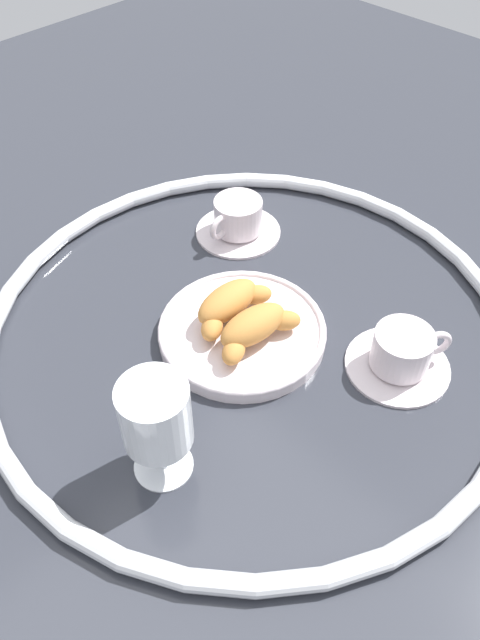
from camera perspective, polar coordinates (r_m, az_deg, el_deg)
ground_plane at (r=0.86m, az=0.84°, el=-1.05°), size 2.20×2.20×0.00m
table_chrome_rim at (r=0.85m, az=0.85°, el=-0.50°), size 0.72×0.72×0.02m
pastry_plate at (r=0.84m, az=0.00°, el=-0.86°), size 0.23×0.23×0.02m
croissant_large at (r=0.84m, az=-0.99°, el=1.49°), size 0.14×0.06×0.04m
croissant_small at (r=0.81m, az=1.34°, el=-0.71°), size 0.14×0.07×0.04m
coffee_cup_near at (r=0.82m, az=14.53°, el=-2.99°), size 0.14×0.14×0.06m
coffee_cup_far at (r=1.00m, az=-0.22°, el=9.12°), size 0.14×0.14×0.06m
juice_glass_left at (r=0.66m, az=-7.67°, el=-9.00°), size 0.08×0.08×0.14m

